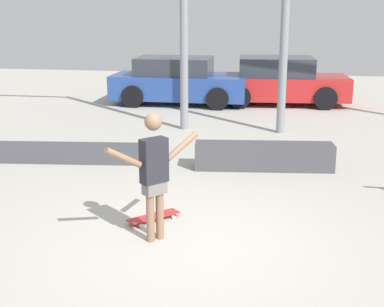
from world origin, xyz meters
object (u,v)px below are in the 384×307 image
object	(u,v)px
parked_car_red	(279,82)
parked_car_blue	(178,81)
manual_pad	(64,153)
skateboard	(154,217)
skateboarder	(154,169)
grind_box	(264,156)

from	to	relation	value
parked_car_red	parked_car_blue	bearing A→B (deg)	-175.96
manual_pad	parked_car_red	xyz separation A→B (m)	(4.25, 6.88, 0.61)
skateboard	manual_pad	bearing A→B (deg)	86.22
skateboard	parked_car_blue	distance (m)	9.51
manual_pad	parked_car_red	size ratio (longest dim) A/B	0.81
skateboarder	manual_pad	distance (m)	4.62
grind_box	manual_pad	world-z (taller)	grind_box
grind_box	parked_car_red	bearing A→B (deg)	88.49
skateboarder	parked_car_blue	bearing A→B (deg)	51.80
skateboarder	manual_pad	world-z (taller)	skateboarder
grind_box	parked_car_blue	size ratio (longest dim) A/B	0.62
skateboarder	grind_box	bearing A→B (deg)	21.92
grind_box	parked_car_red	world-z (taller)	parked_car_red
skateboarder	parked_car_blue	xyz separation A→B (m)	(-1.63, 10.00, -0.28)
skateboarder	skateboard	bearing A→B (deg)	58.35
skateboard	parked_car_red	distance (m)	10.01
skateboarder	parked_car_red	xyz separation A→B (m)	(1.48, 10.47, -0.28)
skateboarder	manual_pad	size ratio (longest dim) A/B	0.50
parked_car_red	grind_box	bearing A→B (deg)	-96.10
manual_pad	skateboarder	bearing A→B (deg)	-52.34
skateboarder	manual_pad	bearing A→B (deg)	80.18
skateboard	grind_box	bearing A→B (deg)	17.52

